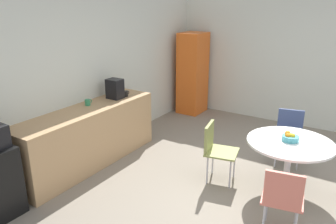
{
  "coord_description": "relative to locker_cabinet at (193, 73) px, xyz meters",
  "views": [
    {
      "loc": [
        -3.79,
        -0.88,
        2.43
      ],
      "look_at": [
        -0.14,
        1.47,
        0.95
      ],
      "focal_mm": 35.35,
      "sensor_mm": 36.0,
      "label": 1
    }
  ],
  "objects": [
    {
      "name": "mug_green",
      "position": [
        -2.27,
        0.02,
        0.06
      ],
      "size": [
        0.13,
        0.08,
        0.09
      ],
      "color": "black",
      "rests_on": "counter_block"
    },
    {
      "name": "coffee_maker",
      "position": [
        -2.45,
        0.1,
        0.18
      ],
      "size": [
        0.2,
        0.24,
        0.32
      ],
      "primitive_type": "cube",
      "color": "black",
      "rests_on": "counter_block"
    },
    {
      "name": "fruit_bowl",
      "position": [
        -2.28,
        -2.65,
        -0.1
      ],
      "size": [
        0.21,
        0.21,
        0.13
      ],
      "color": "teal",
      "rests_on": "round_table"
    },
    {
      "name": "round_table",
      "position": [
        -2.3,
        -2.67,
        -0.29
      ],
      "size": [
        1.08,
        1.08,
        0.73
      ],
      "color": "silver",
      "rests_on": "ground_plane"
    },
    {
      "name": "wall_back",
      "position": [
        -2.55,
        0.45,
        0.42
      ],
      "size": [
        6.0,
        0.1,
        2.6
      ],
      "primitive_type": "cube",
      "color": "silver",
      "rests_on": "ground_plane"
    },
    {
      "name": "counter_block",
      "position": [
        -3.09,
        0.1,
        -0.43
      ],
      "size": [
        2.44,
        0.6,
        0.9
      ],
      "primitive_type": "cube",
      "color": "tan",
      "rests_on": "ground_plane"
    },
    {
      "name": "chair_navy",
      "position": [
        -1.36,
        -2.45,
        -0.36
      ],
      "size": [
        0.5,
        0.5,
        0.83
      ],
      "color": "silver",
      "rests_on": "ground_plane"
    },
    {
      "name": "mug_white",
      "position": [
        -2.96,
        0.2,
        0.06
      ],
      "size": [
        0.13,
        0.08,
        0.09
      ],
      "color": "#338C59",
      "rests_on": "counter_block"
    },
    {
      "name": "chair_olive",
      "position": [
        -2.49,
        -1.73,
        -0.36
      ],
      "size": [
        0.5,
        0.5,
        0.83
      ],
      "color": "silver",
      "rests_on": "ground_plane"
    },
    {
      "name": "wall_side_right",
      "position": [
        0.45,
        -2.55,
        0.42
      ],
      "size": [
        0.1,
        6.0,
        2.6
      ],
      "primitive_type": "cube",
      "color": "silver",
      "rests_on": "ground_plane"
    },
    {
      "name": "locker_cabinet",
      "position": [
        0.0,
        0.0,
        0.0
      ],
      "size": [
        0.6,
        0.5,
        1.77
      ],
      "primitive_type": "cube",
      "color": "orange",
      "rests_on": "ground_plane"
    },
    {
      "name": "chair_coral",
      "position": [
        -3.24,
        -2.84,
        -0.36
      ],
      "size": [
        0.49,
        0.49,
        0.83
      ],
      "color": "silver",
      "rests_on": "ground_plane"
    },
    {
      "name": "ground_plane",
      "position": [
        -2.55,
        -2.55,
        -0.88
      ],
      "size": [
        6.0,
        6.0,
        0.0
      ],
      "primitive_type": "plane",
      "color": "gray"
    }
  ]
}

